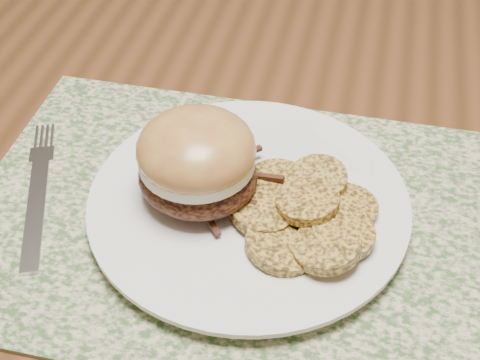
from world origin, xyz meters
TOP-DOWN VIEW (x-y plane):
  - placemat at (-0.25, -0.26)m, footprint 0.45×0.33m
  - dinner_plate at (-0.23, -0.25)m, footprint 0.26×0.26m
  - pork_sandwich at (-0.27, -0.25)m, footprint 0.13×0.13m
  - roasted_potatoes at (-0.18, -0.26)m, footprint 0.13×0.15m
  - fork at (-0.42, -0.26)m, footprint 0.08×0.18m

SIDE VIEW (x-z plane):
  - placemat at x=-0.25m, z-range 0.75..0.75m
  - fork at x=-0.42m, z-range 0.75..0.76m
  - dinner_plate at x=-0.23m, z-range 0.75..0.77m
  - roasted_potatoes at x=-0.18m, z-range 0.76..0.79m
  - pork_sandwich at x=-0.27m, z-range 0.77..0.85m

